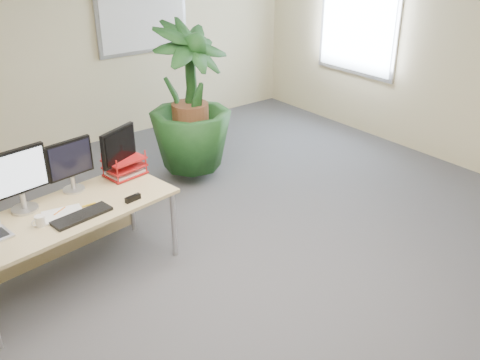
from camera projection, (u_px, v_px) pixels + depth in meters
floor at (270, 307)px, 4.11m from camera, size 8.00×8.00×0.00m
back_wall at (53, 43)px, 6.34m from camera, size 7.00×0.04×2.70m
whiteboard at (143, 16)px, 6.89m from camera, size 1.30×0.04×0.95m
window at (359, 15)px, 6.97m from camera, size 0.04×1.30×1.55m
desk at (63, 221)px, 4.25m from camera, size 1.78×0.96×0.65m
floor_plant at (190, 115)px, 5.83m from camera, size 1.06×1.06×1.50m
monitor_left at (18, 176)px, 4.01m from camera, size 0.46×0.21×0.51m
monitor_right at (70, 163)px, 4.33m from camera, size 0.40×0.18×0.44m
monitor_dark at (119, 150)px, 4.56m from camera, size 0.38×0.20×0.45m
keyboard at (82, 216)px, 4.04m from camera, size 0.48×0.22×0.03m
coffee_mug at (40, 221)px, 3.91m from camera, size 0.11×0.07×0.08m
spiral_notebook at (63, 214)px, 4.07m from camera, size 0.32×0.26×0.01m
orange_pen at (60, 211)px, 4.10m from camera, size 0.12×0.07×0.01m
yellow_highlighter at (89, 205)px, 4.20m from camera, size 0.11×0.02×0.01m
letter_tray at (125, 168)px, 4.67m from camera, size 0.36×0.29×0.15m
stapler at (133, 198)px, 4.27m from camera, size 0.14×0.06×0.05m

